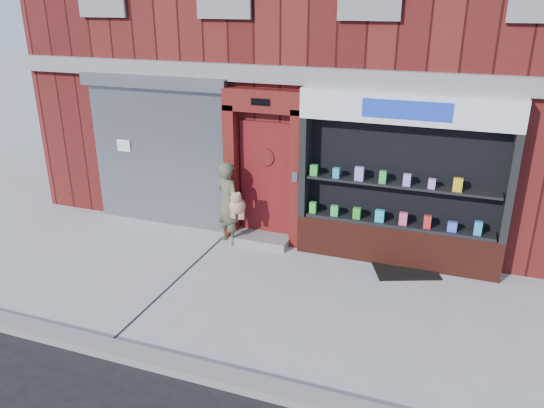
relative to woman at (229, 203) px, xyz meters
The scene contains 8 objects.
ground 2.18m from the woman, 49.23° to the right, with size 80.00×80.00×0.00m, color #9E9E99.
curb 3.98m from the woman, 70.26° to the right, with size 60.00×0.30×0.12m, color gray.
building 5.64m from the woman, 73.50° to the left, with size 12.00×8.16×8.00m.
shutter_bay 1.95m from the woman, 166.77° to the left, with size 3.10×0.30×3.04m.
red_door_bay 0.93m from the woman, 29.80° to the left, with size 1.52×0.58×2.90m.
pharmacy_bay 3.13m from the woman, ahead, with size 3.50×0.41×3.00m.
woman is the anchor object (origin of this frame).
doormat 3.40m from the woman, ahead, with size 1.05×0.74×0.03m, color black.
Camera 1 is at (2.61, -6.88, 4.38)m, focal length 35.00 mm.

